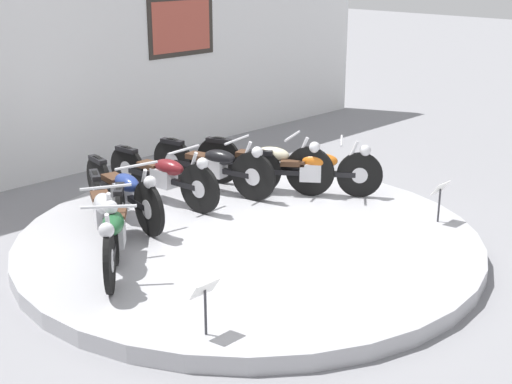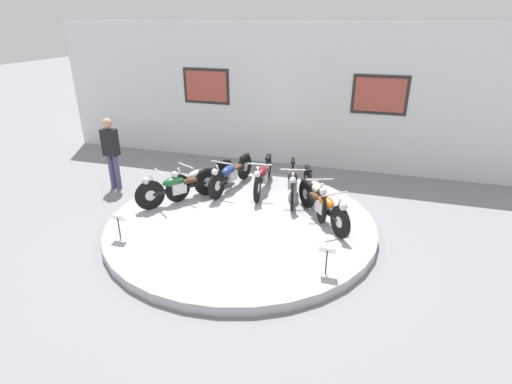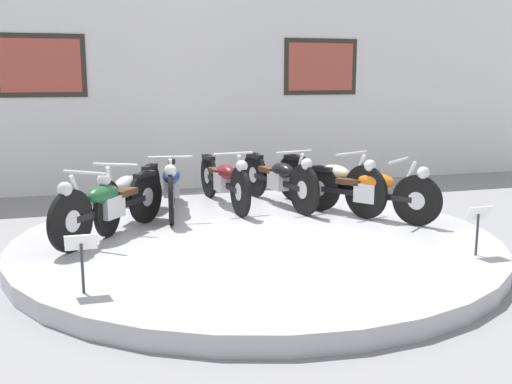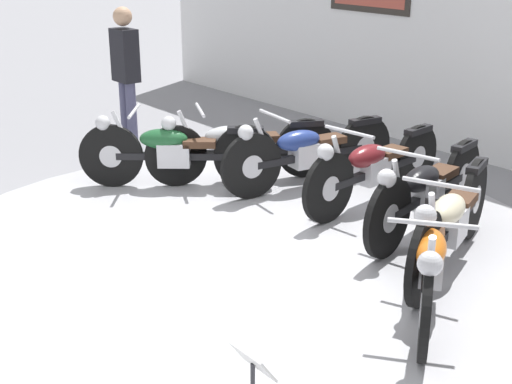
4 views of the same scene
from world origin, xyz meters
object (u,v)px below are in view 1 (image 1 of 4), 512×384
motorcycle_maroon (164,174)px  info_placard_front_left (205,296)px  motorcycle_blue (124,190)px  motorcycle_orange (312,168)px  info_placard_front_centre (440,193)px  motorcycle_cream (266,162)px  motorcycle_black (214,164)px  motorcycle_green (115,230)px  motorcycle_silver (104,210)px

motorcycle_maroon → info_placard_front_left: (-1.89, -2.93, -0.02)m
motorcycle_blue → motorcycle_maroon: motorcycle_blue is taller
motorcycle_orange → motorcycle_blue: bearing=156.2°
info_placard_front_centre → motorcycle_cream: bearing=103.8°
motorcycle_maroon → motorcycle_cream: bearing=-23.9°
motorcycle_orange → info_placard_front_left: motorcycle_orange is taller
motorcycle_orange → motorcycle_maroon: bearing=143.2°
motorcycle_black → info_placard_front_left: bearing=-133.4°
motorcycle_blue → motorcycle_orange: size_ratio=1.24×
motorcycle_green → motorcycle_cream: 2.96m
motorcycle_silver → motorcycle_blue: 0.72m
motorcycle_black → motorcycle_orange: motorcycle_black is taller
motorcycle_orange → info_placard_front_left: 3.89m
motorcycle_green → motorcycle_cream: (2.89, 0.60, 0.01)m
motorcycle_green → info_placard_front_centre: size_ratio=3.06×
motorcycle_blue → motorcycle_cream: motorcycle_cream is taller
motorcycle_silver → motorcycle_blue: size_ratio=0.90×
motorcycle_blue → motorcycle_black: bearing=0.0°
motorcycle_maroon → motorcycle_orange: (1.58, -1.18, -0.01)m
motorcycle_black → info_placard_front_centre: size_ratio=3.86×
motorcycle_black → motorcycle_orange: bearing=-50.7°
motorcycle_blue → motorcycle_silver: bearing=-143.5°
motorcycle_blue → info_placard_front_centre: bearing=-46.6°
motorcycle_green → motorcycle_maroon: 1.98m
info_placard_front_centre → motorcycle_blue: bearing=133.4°
motorcycle_silver → info_placard_front_left: motorcycle_silver is taller
motorcycle_blue → motorcycle_maroon: (0.74, 0.15, -0.00)m
motorcycle_silver → motorcycle_green: bearing=-114.2°
motorcycle_black → motorcycle_silver: bearing=-168.3°
motorcycle_orange → info_placard_front_left: bearing=-153.2°
motorcycle_silver → motorcycle_black: motorcycle_black is taller
motorcycle_orange → motorcycle_cream: bearing=114.4°
motorcycle_maroon → motorcycle_black: motorcycle_black is taller
motorcycle_maroon → info_placard_front_centre: motorcycle_maroon is taller
motorcycle_black → info_placard_front_centre: motorcycle_black is taller
motorcycle_maroon → info_placard_front_left: 3.49m
motorcycle_maroon → info_placard_front_centre: bearing=-57.2°
motorcycle_silver → motorcycle_maroon: bearing=23.7°
motorcycle_blue → info_placard_front_left: (-1.15, -2.78, -0.02)m
motorcycle_cream → motorcycle_orange: (0.27, -0.60, -0.03)m
motorcycle_blue → info_placard_front_centre: motorcycle_blue is taller
motorcycle_black → info_placard_front_left: motorcycle_black is taller
motorcycle_black → info_placard_front_left: (-2.63, -2.78, -0.03)m
motorcycle_cream → info_placard_front_centre: bearing=-76.2°
info_placard_front_left → info_placard_front_centre: (3.78, 0.00, 0.00)m
motorcycle_green → motorcycle_silver: motorcycle_green is taller
motorcycle_cream → motorcycle_black: bearing=143.2°
motorcycle_blue → motorcycle_cream: (2.05, -0.42, 0.01)m
motorcycle_blue → motorcycle_maroon: bearing=11.7°
motorcycle_black → motorcycle_cream: motorcycle_cream is taller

